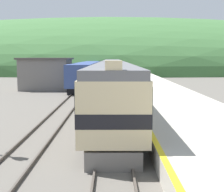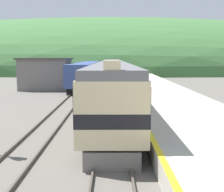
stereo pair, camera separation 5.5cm
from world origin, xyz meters
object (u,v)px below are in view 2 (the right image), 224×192
at_px(carriage_fourth, 113,65).
at_px(carriage_third, 113,67).
at_px(carriage_second, 113,73).
at_px(siding_train, 89,73).
at_px(express_train_lead_car, 113,90).

bearing_deg(carriage_fourth, carriage_third, -90.00).
height_order(carriage_second, siding_train, carriage_second).
relative_size(carriage_second, siding_train, 0.67).
bearing_deg(siding_train, carriage_third, 76.05).
distance_m(express_train_lead_car, carriage_fourth, 70.05).
height_order(express_train_lead_car, carriage_third, express_train_lead_car).
height_order(express_train_lead_car, siding_train, express_train_lead_car).
bearing_deg(carriage_second, express_train_lead_car, -90.00).
relative_size(carriage_second, carriage_fourth, 1.00).
relative_size(express_train_lead_car, siding_train, 0.61).
height_order(carriage_fourth, siding_train, carriage_fourth).
distance_m(express_train_lead_car, carriage_second, 22.77).
bearing_deg(carriage_second, carriage_fourth, 90.00).
xyz_separation_m(carriage_fourth, siding_train, (-4.00, -39.76, -0.30)).
relative_size(carriage_third, siding_train, 0.67).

